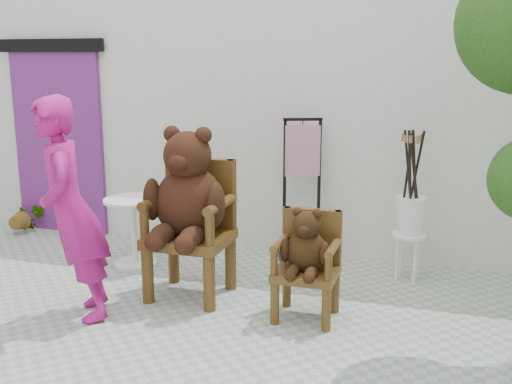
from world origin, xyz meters
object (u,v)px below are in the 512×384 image
at_px(cafe_table, 134,224).
at_px(display_stand, 301,207).
at_px(stool_bucket, 410,215).
at_px(chair_small, 307,253).
at_px(person, 71,211).
at_px(chair_big, 189,202).

height_order(cafe_table, display_stand, display_stand).
distance_m(cafe_table, stool_bucket, 2.76).
distance_m(chair_small, person, 1.93).
bearing_deg(display_stand, person, -148.10).
bearing_deg(stool_bucket, chair_big, -150.92).
xyz_separation_m(chair_big, display_stand, (0.72, 1.22, -0.28)).
xyz_separation_m(chair_big, cafe_table, (-0.89, 0.58, -0.42)).
bearing_deg(display_stand, stool_bucket, -31.88).
bearing_deg(cafe_table, stool_bucket, 9.25).
bearing_deg(chair_small, display_stand, 105.39).
distance_m(chair_big, display_stand, 1.44).
height_order(chair_small, cafe_table, chair_small).
height_order(chair_big, chair_small, chair_big).
xyz_separation_m(chair_small, cafe_table, (-1.99, 0.72, -0.11)).
xyz_separation_m(cafe_table, stool_bucket, (2.72, 0.44, 0.20)).
xyz_separation_m(person, display_stand, (1.43, 1.94, -0.32)).
relative_size(chair_small, cafe_table, 1.33).
distance_m(person, display_stand, 2.43).
height_order(chair_small, person, person).
distance_m(chair_big, cafe_table, 1.14).
relative_size(chair_small, person, 0.52).
bearing_deg(person, display_stand, 108.94).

